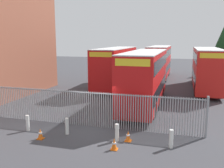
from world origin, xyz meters
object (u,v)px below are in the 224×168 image
object	(u,v)px
double_decker_bus_far_back	(159,61)
bollard_near_left	(28,123)
traffic_cone_mid_forecourt	(114,144)
bollard_center_front	(67,126)
bollard_near_right	(117,133)
traffic_cone_by_gate	(40,134)
double_decker_bus_behind_fence_right	(207,67)
traffic_cone_near_kerb	(128,136)
double_decker_bus_behind_fence_left	(116,66)
bollard_far_right	(171,139)
double_decker_bus_near_gate	(145,76)

from	to	relation	value
double_decker_bus_far_back	bollard_near_left	xyz separation A→B (m)	(-5.45, -22.93, -1.95)
bollard_near_left	traffic_cone_mid_forecourt	xyz separation A→B (m)	(5.61, -1.08, -0.19)
bollard_center_front	bollard_near_right	distance (m)	3.00
traffic_cone_mid_forecourt	traffic_cone_by_gate	bearing A→B (deg)	177.54
double_decker_bus_behind_fence_right	traffic_cone_near_kerb	bearing A→B (deg)	-107.73
double_decker_bus_behind_fence_left	bollard_center_front	bearing A→B (deg)	-85.95
double_decker_bus_behind_fence_left	bollard_near_left	distance (m)	14.84
double_decker_bus_behind_fence_left	bollard_far_right	size ratio (longest dim) A/B	11.38
bollard_near_right	traffic_cone_mid_forecourt	size ratio (longest dim) A/B	1.61
double_decker_bus_behind_fence_right	bollard_near_right	xyz separation A→B (m)	(-5.58, -15.79, -1.95)
bollard_near_right	double_decker_bus_behind_fence_left	bearing A→B (deg)	105.33
double_decker_bus_behind_fence_left	double_decker_bus_far_back	size ratio (longest dim) A/B	1.00
traffic_cone_near_kerb	double_decker_bus_far_back	bearing A→B (deg)	91.53
double_decker_bus_far_back	traffic_cone_by_gate	world-z (taller)	double_decker_bus_far_back
double_decker_bus_behind_fence_left	bollard_near_left	size ratio (longest dim) A/B	11.38
double_decker_bus_behind_fence_right	bollard_near_left	distance (m)	19.35
bollard_near_left	bollard_center_front	distance (m)	2.48
double_decker_bus_behind_fence_left	traffic_cone_near_kerb	xyz separation A→B (m)	(4.60, -14.51, -2.13)
traffic_cone_by_gate	bollard_near_left	bearing A→B (deg)	147.27
bollard_near_left	traffic_cone_by_gate	size ratio (longest dim) A/B	1.61
bollard_center_front	bollard_far_right	bearing A→B (deg)	-2.46
double_decker_bus_far_back	bollard_far_right	distance (m)	23.28
traffic_cone_mid_forecourt	bollard_center_front	bearing A→B (deg)	158.56
traffic_cone_mid_forecourt	bollard_near_right	bearing A→B (deg)	97.77
double_decker_bus_behind_fence_left	double_decker_bus_behind_fence_right	bearing A→B (deg)	6.66
double_decker_bus_behind_fence_right	traffic_cone_near_kerb	size ratio (longest dim) A/B	18.32
bollard_near_right	traffic_cone_near_kerb	world-z (taller)	bollard_near_right
double_decker_bus_near_gate	bollard_near_right	world-z (taller)	double_decker_bus_near_gate
bollard_near_right	bollard_near_left	bearing A→B (deg)	179.68
double_decker_bus_near_gate	bollard_near_right	bearing A→B (deg)	-92.21
double_decker_bus_near_gate	double_decker_bus_behind_fence_left	bearing A→B (deg)	122.09
bollard_near_right	traffic_cone_mid_forecourt	bearing A→B (deg)	-82.23
bollard_near_left	bollard_center_front	world-z (taller)	same
bollard_far_right	traffic_cone_by_gate	bearing A→B (deg)	-173.37
bollard_center_front	traffic_cone_near_kerb	size ratio (longest dim) A/B	1.61
double_decker_bus_behind_fence_left	double_decker_bus_far_back	distance (m)	9.20
traffic_cone_near_kerb	traffic_cone_by_gate	bearing A→B (deg)	-167.59
traffic_cone_by_gate	traffic_cone_mid_forecourt	xyz separation A→B (m)	(4.22, -0.18, 0.00)
traffic_cone_by_gate	traffic_cone_near_kerb	world-z (taller)	same
double_decker_bus_behind_fence_right	traffic_cone_near_kerb	distance (m)	16.55
bollard_near_left	bollard_near_right	distance (m)	5.47
double_decker_bus_far_back	traffic_cone_near_kerb	size ratio (longest dim) A/B	18.32
double_decker_bus_far_back	bollard_far_right	size ratio (longest dim) A/B	11.38
double_decker_bus_behind_fence_left	traffic_cone_near_kerb	distance (m)	15.38
bollard_near_left	bollard_center_front	xyz separation A→B (m)	(2.48, 0.15, 0.00)
double_decker_bus_far_back	bollard_near_right	bearing A→B (deg)	-89.93
double_decker_bus_behind_fence_left	double_decker_bus_far_back	xyz separation A→B (m)	(4.00, 8.28, 0.00)
double_decker_bus_near_gate	bollard_center_front	size ratio (longest dim) A/B	11.38
bollard_near_right	traffic_cone_by_gate	size ratio (longest dim) A/B	1.61
bollard_near_right	double_decker_bus_behind_fence_right	bearing A→B (deg)	70.54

